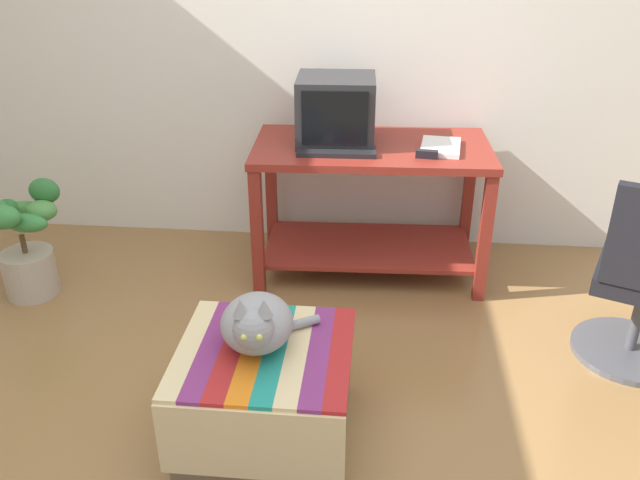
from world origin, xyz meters
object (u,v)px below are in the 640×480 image
object	(u,v)px
book	(441,147)
stapler	(427,154)
keyboard	(337,151)
potted_plant	(24,245)
ottoman_with_blanket	(266,392)
tv_monitor	(336,111)
desk	(370,187)
cat	(257,323)

from	to	relation	value
book	stapler	bearing A→B (deg)	-112.16
keyboard	potted_plant	bearing A→B (deg)	-171.16
keyboard	potted_plant	distance (m)	1.70
book	keyboard	bearing A→B (deg)	-160.71
keyboard	ottoman_with_blanket	distance (m)	1.35
ottoman_with_blanket	potted_plant	distance (m)	1.70
tv_monitor	book	world-z (taller)	tv_monitor
desk	tv_monitor	xyz separation A→B (m)	(-0.20, 0.03, 0.41)
cat	keyboard	bearing A→B (deg)	74.83
desk	cat	world-z (taller)	desk
cat	potted_plant	distance (m)	1.67
desk	stapler	distance (m)	0.42
desk	keyboard	bearing A→B (deg)	-140.32
keyboard	cat	distance (m)	1.24
keyboard	cat	size ratio (longest dim) A/B	1.07
book	cat	size ratio (longest dim) A/B	0.78
desk	potted_plant	world-z (taller)	desk
cat	stapler	size ratio (longest dim) A/B	3.39
keyboard	book	xyz separation A→B (m)	(0.53, 0.12, 0.00)
keyboard	stapler	xyz separation A→B (m)	(0.45, -0.02, 0.01)
desk	keyboard	distance (m)	0.34
ottoman_with_blanket	keyboard	bearing A→B (deg)	81.58
desk	stapler	bearing A→B (deg)	-35.19
ottoman_with_blanket	cat	distance (m)	0.30
cat	desk	bearing A→B (deg)	68.84
book	ottoman_with_blanket	size ratio (longest dim) A/B	0.44
desk	cat	bearing A→B (deg)	-107.83
keyboard	ottoman_with_blanket	size ratio (longest dim) A/B	0.61
desk	stapler	xyz separation A→B (m)	(0.28, -0.18, 0.26)
keyboard	potted_plant	size ratio (longest dim) A/B	0.63
cat	potted_plant	world-z (taller)	cat
keyboard	stapler	world-z (taller)	stapler
book	cat	world-z (taller)	book
desk	ottoman_with_blanket	bearing A→B (deg)	-106.68
keyboard	book	world-z (taller)	same
tv_monitor	potted_plant	world-z (taller)	tv_monitor
ottoman_with_blanket	potted_plant	bearing A→B (deg)	147.36
desk	book	size ratio (longest dim) A/B	4.41
keyboard	desk	bearing A→B (deg)	40.10
tv_monitor	ottoman_with_blanket	world-z (taller)	tv_monitor
desk	tv_monitor	bearing A→B (deg)	169.92
desk	cat	size ratio (longest dim) A/B	3.42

